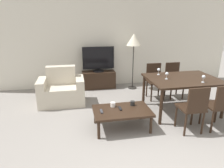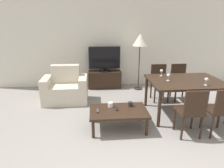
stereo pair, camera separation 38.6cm
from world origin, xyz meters
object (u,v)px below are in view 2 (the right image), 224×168
armchair (65,89)px  cup_white_near (130,104)px  floor_lamp (140,42)px  wine_glass_center (161,71)px  tv_stand (105,79)px  dining_chair_far (179,80)px  wine_glass_right (206,80)px  dining_chair_near (191,110)px  dining_chair_far_left (159,80)px  wine_glass_left (168,76)px  coffee_table (119,112)px  tv (104,59)px  dining_table (185,84)px  remote_secondary (117,109)px  remote_primary (98,111)px  dining_chair_near_right (221,109)px  cup_colored_far (110,105)px

armchair → cup_white_near: 1.82m
floor_lamp → wine_glass_center: (0.20, -1.27, -0.49)m
tv_stand → dining_chair_far: (1.77, -1.01, 0.25)m
armchair → wine_glass_right: (2.74, -1.23, 0.53)m
dining_chair_near → dining_chair_far_left: size_ratio=1.00×
armchair → wine_glass_left: (2.15, -0.89, 0.53)m
coffee_table → wine_glass_center: (1.01, 0.82, 0.51)m
tv_stand → dining_chair_far: dining_chair_far is taller
dining_chair_far_left → floor_lamp: floor_lamp is taller
armchair → tv: tv is taller
dining_table → wine_glass_center: (-0.38, 0.35, 0.17)m
armchair → remote_secondary: 1.71m
remote_primary → wine_glass_center: size_ratio=1.03×
dining_chair_near → remote_secondary: bearing=161.0°
armchair → cup_white_near: bearing=-42.1°
armchair → remote_secondary: armchair is taller
dining_table → dining_chair_far_left: dining_chair_far_left is taller
dining_chair_near_right → cup_white_near: (-1.41, 0.51, -0.08)m
dining_chair_far_left → remote_secondary: size_ratio=5.72×
wine_glass_right → dining_table: bearing=124.4°
dining_chair_near_right → wine_glass_right: bearing=92.4°
armchair → wine_glass_center: size_ratio=7.03×
dining_chair_far_left → wine_glass_center: (-0.13, -0.48, 0.35)m
dining_chair_near_right → dining_chair_far_left: 1.75m
wine_glass_center → cup_colored_far: bearing=-149.8°
remote_primary → remote_secondary: (0.34, 0.05, 0.00)m
coffee_table → dining_chair_far_left: dining_chair_far_left is taller
dining_chair_far → dining_chair_near: bearing=-106.7°
tv → wine_glass_center: tv is taller
coffee_table → tv_stand: bearing=93.1°
tv → dining_table: (1.52, -1.84, -0.17)m
dining_chair_near_right → tv_stand: bearing=123.5°
remote_primary → cup_white_near: size_ratio=1.79×
tv → remote_secondary: 2.32m
tv_stand → wine_glass_center: size_ratio=6.32×
wine_glass_right → dining_chair_far_left: bearing=112.3°
dining_chair_far_left → tv: bearing=141.7°
armchair → dining_chair_near_right: size_ratio=1.20×
remote_primary → wine_glass_center: wine_glass_center is taller
dining_chair_near → remote_secondary: 1.24m
wine_glass_left → wine_glass_center: bearing=93.8°
dining_chair_far_left → cup_colored_far: 1.72m
dining_table → dining_chair_far: (0.25, 0.84, -0.17)m
tv → dining_table: 2.39m
dining_table → cup_colored_far: (-1.53, -0.31, -0.26)m
coffee_table → dining_chair_near: size_ratio=1.18×
armchair → cup_white_near: size_ratio=12.22×
armchair → tv: 1.46m
remote_secondary → cup_colored_far: cup_colored_far is taller
cup_white_near → dining_chair_near_right: bearing=-19.9°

